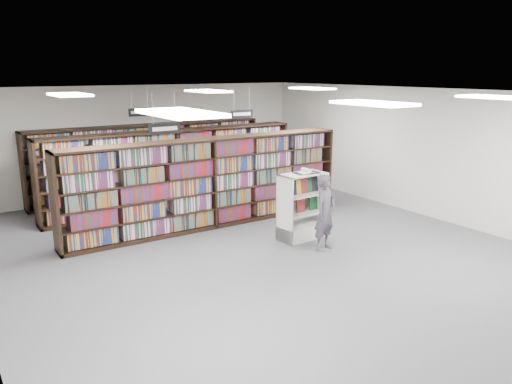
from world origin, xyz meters
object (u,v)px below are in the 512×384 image
endcap_display (301,216)px  shopper (325,213)px  bookshelf_row_near (210,183)px  open_book (306,172)px

endcap_display → shopper: (-0.04, -0.84, 0.30)m
bookshelf_row_near → shopper: (1.20, -2.70, -0.26)m
shopper → open_book: bearing=64.0°
bookshelf_row_near → open_book: (1.32, -1.92, 0.45)m
endcap_display → open_book: open_book is taller
shopper → endcap_display: bearing=69.8°
bookshelf_row_near → open_book: size_ratio=12.22×
bookshelf_row_near → endcap_display: size_ratio=4.77×
bookshelf_row_near → open_book: bearing=-55.4°
endcap_display → open_book: bearing=-41.4°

